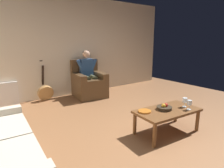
% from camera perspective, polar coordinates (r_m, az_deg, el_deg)
% --- Properties ---
extents(ground_plane, '(7.47, 7.47, 0.00)m').
position_cam_1_polar(ground_plane, '(3.46, 12.90, -13.95)').
color(ground_plane, brown).
extents(wall_back, '(6.54, 0.06, 2.72)m').
position_cam_1_polar(wall_back, '(5.66, -11.37, 10.82)').
color(wall_back, beige).
rests_on(wall_back, ground).
extents(armchair, '(0.88, 0.92, 1.01)m').
position_cam_1_polar(armchair, '(5.38, -6.83, -0.03)').
color(armchair, brown).
rests_on(armchair, ground).
extents(person_seated, '(0.61, 0.57, 1.26)m').
position_cam_1_polar(person_seated, '(5.35, -7.04, 3.52)').
color(person_seated, navy).
rests_on(person_seated, ground).
extents(coffee_table, '(1.14, 0.65, 0.41)m').
position_cam_1_polar(coffee_table, '(3.39, 16.01, -8.20)').
color(coffee_table, brown).
rests_on(coffee_table, ground).
extents(guitar, '(0.40, 0.34, 1.04)m').
position_cam_1_polar(guitar, '(5.30, -19.07, -2.13)').
color(guitar, '#B08048').
rests_on(guitar, ground).
extents(radiator, '(0.57, 0.06, 0.56)m').
position_cam_1_polar(radiator, '(5.25, -29.02, -2.68)').
color(radiator, white).
rests_on(radiator, ground).
extents(wine_glass_near, '(0.08, 0.08, 0.16)m').
position_cam_1_polar(wine_glass_near, '(3.46, 21.90, -5.27)').
color(wine_glass_near, silver).
rests_on(wine_glass_near, coffee_table).
extents(wine_glass_far, '(0.08, 0.08, 0.16)m').
position_cam_1_polar(wine_glass_far, '(3.57, 20.71, -4.62)').
color(wine_glass_far, silver).
rests_on(wine_glass_far, coffee_table).
extents(fruit_bowl, '(0.25, 0.25, 0.11)m').
position_cam_1_polar(fruit_bowl, '(3.36, 15.18, -6.73)').
color(fruit_bowl, '#2E2317').
rests_on(fruit_bowl, coffee_table).
extents(decorative_dish, '(0.21, 0.21, 0.02)m').
position_cam_1_polar(decorative_dish, '(3.19, 9.62, -7.93)').
color(decorative_dish, '#B66420').
rests_on(decorative_dish, coffee_table).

